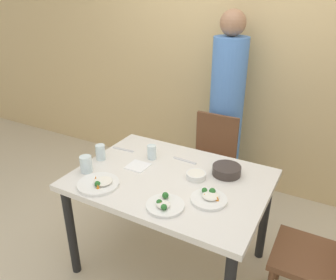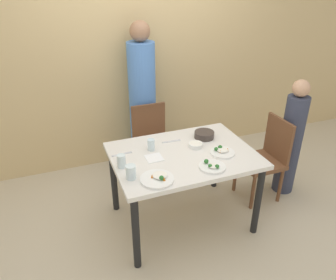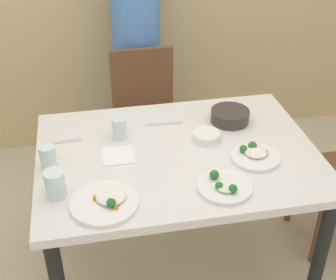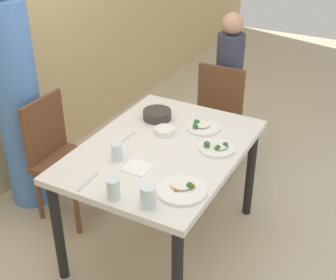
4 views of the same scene
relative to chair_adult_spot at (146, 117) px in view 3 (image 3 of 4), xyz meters
The scene contains 15 objects.
ground_plane 0.92m from the chair_adult_spot, 87.98° to the right, with size 10.00×10.00×0.00m, color beige.
dining_table 0.81m from the chair_adult_spot, 87.98° to the right, with size 1.23×0.90×0.74m.
chair_adult_spot is the anchor object (origin of this frame).
person_adult 0.46m from the chair_adult_spot, 90.00° to the left, with size 0.30×0.30×1.71m.
bowl_curry 0.73m from the chair_adult_spot, 60.13° to the right, with size 0.19×0.19×0.06m.
plate_rice_adult 1.13m from the chair_adult_spot, 82.01° to the right, with size 0.22×0.22×0.06m.
plate_rice_child 1.01m from the chair_adult_spot, 69.14° to the right, with size 0.21×0.21×0.06m.
plate_noodles 1.17m from the chair_adult_spot, 106.11° to the right, with size 0.26×0.26×0.05m.
bowl_rice_small 0.80m from the chair_adult_spot, 76.14° to the right, with size 0.13×0.13×0.04m.
glass_water_tall 1.16m from the chair_adult_spot, 116.53° to the right, with size 0.08×0.08×0.11m.
glass_water_short 1.02m from the chair_adult_spot, 122.94° to the right, with size 0.07×0.07×0.11m.
glass_water_center 0.73m from the chair_adult_spot, 108.79° to the right, with size 0.06×0.06×0.10m.
napkin_folded 0.85m from the chair_adult_spot, 106.99° to the right, with size 0.14×0.14×0.01m.
fork_steel 0.82m from the chair_adult_spot, 127.86° to the right, with size 0.18×0.03×0.01m.
spoon_steel 0.61m from the chair_adult_spot, 88.87° to the right, with size 0.18×0.03×0.01m.
Camera 3 is at (-0.37, -1.67, 1.90)m, focal length 50.00 mm.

